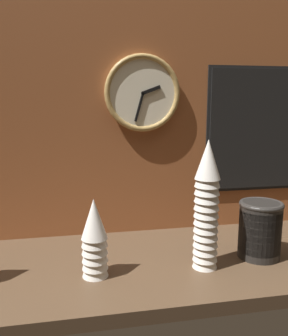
{
  "coord_description": "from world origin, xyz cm",
  "views": [
    {
      "loc": [
        -28.29,
        -103.92,
        49.49
      ],
      "look_at": [
        -7.36,
        4.0,
        28.75
      ],
      "focal_mm": 38.0,
      "sensor_mm": 36.0,
      "label": 1
    }
  ],
  "objects": [
    {
      "name": "ground_plane",
      "position": [
        0.0,
        0.0,
        -2.0
      ],
      "size": [
        160.0,
        56.0,
        4.0
      ],
      "primitive_type": "cube",
      "color": "#4C3826"
    },
    {
      "name": "wall_tiled_back",
      "position": [
        0.0,
        26.5,
        52.5
      ],
      "size": [
        160.0,
        3.0,
        105.0
      ],
      "color": "brown",
      "rests_on": "ground_plane"
    },
    {
      "name": "cup_stack_center_right",
      "position": [
        8.85,
        -8.88,
        19.43
      ],
      "size": [
        7.47,
        7.47,
        38.86
      ],
      "color": "white",
      "rests_on": "ground_plane"
    },
    {
      "name": "cup_stack_center_left",
      "position": [
        -23.98,
        -8.19,
        11.47
      ],
      "size": [
        7.47,
        7.47,
        22.94
      ],
      "color": "white",
      "rests_on": "ground_plane"
    },
    {
      "name": "bowl_stack_right",
      "position": [
        28.56,
        -5.21,
        9.53
      ],
      "size": [
        13.79,
        13.79,
        18.3
      ],
      "color": "black",
      "rests_on": "ground_plane"
    },
    {
      "name": "wall_clock",
      "position": [
        -4.13,
        23.46,
        52.27
      ],
      "size": [
        27.49,
        2.7,
        27.49
      ],
      "color": "beige"
    },
    {
      "name": "menu_board",
      "position": [
        45.14,
        24.35,
        38.5
      ],
      "size": [
        48.54,
        1.32,
        48.3
      ],
      "color": "black"
    }
  ]
}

